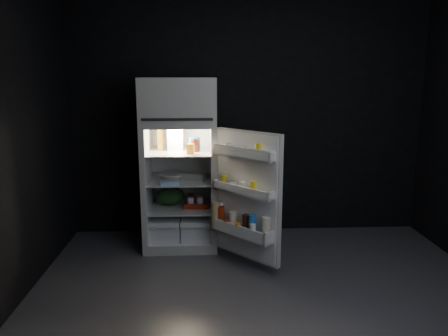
{
  "coord_description": "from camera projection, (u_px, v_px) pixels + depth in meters",
  "views": [
    {
      "loc": [
        -0.51,
        -3.23,
        1.8
      ],
      "look_at": [
        -0.31,
        1.0,
        0.9
      ],
      "focal_mm": 35.0,
      "sensor_mm": 36.0,
      "label": 1
    }
  ],
  "objects": [
    {
      "name": "fridge_door",
      "position": [
        245.0,
        198.0,
        4.06
      ],
      "size": [
        0.63,
        0.66,
        1.22
      ],
      "color": "beige",
      "rests_on": "ground"
    },
    {
      "name": "egg_carton",
      "position": [
        191.0,
        176.0,
        4.58
      ],
      "size": [
        0.31,
        0.2,
        0.07
      ],
      "primitive_type": "cube",
      "rotation": [
        0.0,
        0.0,
        -0.33
      ],
      "color": "gray",
      "rests_on": "refrigerator"
    },
    {
      "name": "refrigerator",
      "position": [
        180.0,
        157.0,
        4.61
      ],
      "size": [
        0.76,
        0.71,
        1.78
      ],
      "color": "beige",
      "rests_on": "ground"
    },
    {
      "name": "amber_bottle",
      "position": [
        160.0,
        140.0,
        4.59
      ],
      "size": [
        0.08,
        0.08,
        0.22
      ],
      "primitive_type": "cylinder",
      "rotation": [
        0.0,
        0.0,
        0.11
      ],
      "color": "#BF901E",
      "rests_on": "refrigerator"
    },
    {
      "name": "mayo_jar",
      "position": [
        195.0,
        144.0,
        4.59
      ],
      "size": [
        0.16,
        0.16,
        0.14
      ],
      "primitive_type": "cylinder",
      "rotation": [
        0.0,
        0.0,
        -0.41
      ],
      "color": "#1F63AC",
      "rests_on": "refrigerator"
    },
    {
      "name": "small_can_silver",
      "position": [
        198.0,
        198.0,
        4.82
      ],
      "size": [
        0.08,
        0.08,
        0.09
      ],
      "primitive_type": "cylinder",
      "rotation": [
        0.0,
        0.0,
        -0.07
      ],
      "color": "silver",
      "rests_on": "refrigerator"
    },
    {
      "name": "pie",
      "position": [
        173.0,
        176.0,
        4.68
      ],
      "size": [
        0.31,
        0.31,
        0.04
      ],
      "primitive_type": "cylinder",
      "rotation": [
        0.0,
        0.0,
        0.17
      ],
      "color": "tan",
      "rests_on": "refrigerator"
    },
    {
      "name": "wall_back",
      "position": [
        248.0,
        116.0,
        4.94
      ],
      "size": [
        4.0,
        0.0,
        2.7
      ],
      "primitive_type": "cube",
      "color": "black",
      "rests_on": "ground"
    },
    {
      "name": "flat_package",
      "position": [
        170.0,
        183.0,
        4.38
      ],
      "size": [
        0.19,
        0.11,
        0.04
      ],
      "primitive_type": "cube",
      "rotation": [
        0.0,
        0.0,
        0.1
      ],
      "color": "#8FB5DD",
      "rests_on": "refrigerator"
    },
    {
      "name": "produce_bag",
      "position": [
        170.0,
        196.0,
        4.72
      ],
      "size": [
        0.37,
        0.33,
        0.2
      ],
      "primitive_type": "ellipsoid",
      "rotation": [
        0.0,
        0.0,
        0.29
      ],
      "color": "#193815",
      "rests_on": "refrigerator"
    },
    {
      "name": "small_can_red",
      "position": [
        191.0,
        197.0,
        4.85
      ],
      "size": [
        0.07,
        0.07,
        0.09
      ],
      "primitive_type": "cylinder",
      "rotation": [
        0.0,
        0.0,
        -0.05
      ],
      "color": "maroon",
      "rests_on": "refrigerator"
    },
    {
      "name": "yogurt_tray",
      "position": [
        196.0,
        205.0,
        4.63
      ],
      "size": [
        0.26,
        0.15,
        0.05
      ],
      "primitive_type": "cube",
      "rotation": [
        0.0,
        0.0,
        -0.04
      ],
      "color": "maroon",
      "rests_on": "refrigerator"
    },
    {
      "name": "small_carton",
      "position": [
        190.0,
        149.0,
        4.39
      ],
      "size": [
        0.08,
        0.06,
        0.1
      ],
      "primitive_type": "cube",
      "rotation": [
        0.0,
        0.0,
        -0.12
      ],
      "color": "orange",
      "rests_on": "refrigerator"
    },
    {
      "name": "jam_jar",
      "position": [
        195.0,
        145.0,
        4.53
      ],
      "size": [
        0.12,
        0.12,
        0.13
      ],
      "primitive_type": "cylinder",
      "rotation": [
        0.0,
        0.0,
        0.28
      ],
      "color": "black",
      "rests_on": "refrigerator"
    },
    {
      "name": "wall_front",
      "position": [
        342.0,
        199.0,
        1.62
      ],
      "size": [
        4.0,
        0.0,
        2.7
      ],
      "primitive_type": "cube",
      "color": "black",
      "rests_on": "ground"
    },
    {
      "name": "wrapped_pkg",
      "position": [
        203.0,
        174.0,
        4.74
      ],
      "size": [
        0.12,
        0.1,
        0.05
      ],
      "primitive_type": "cube",
      "rotation": [
        0.0,
        0.0,
        0.03
      ],
      "color": "beige",
      "rests_on": "refrigerator"
    },
    {
      "name": "milk_jug",
      "position": [
        174.0,
        139.0,
        4.62
      ],
      "size": [
        0.19,
        0.19,
        0.24
      ],
      "primitive_type": "cube",
      "rotation": [
        0.0,
        0.0,
        0.17
      ],
      "color": "white",
      "rests_on": "refrigerator"
    },
    {
      "name": "floor",
      "position": [
        267.0,
        301.0,
        3.56
      ],
      "size": [
        4.0,
        3.4,
        0.0
      ],
      "primitive_type": "cube",
      "color": "#46464B",
      "rests_on": "ground"
    }
  ]
}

